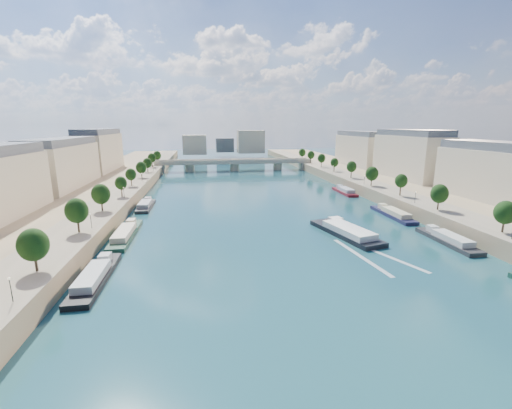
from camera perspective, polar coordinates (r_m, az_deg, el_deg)
name	(u,v)px	position (r m, az deg, el deg)	size (l,w,h in m)	color
ground	(263,212)	(130.56, 1.22, -1.26)	(700.00, 700.00, 0.00)	#0E2B3E
quay_left	(60,213)	(137.64, -29.80, -1.21)	(44.00, 520.00, 5.00)	#9E8460
quay_right	(436,200)	(158.74, 27.78, 0.73)	(44.00, 520.00, 5.00)	#9E8460
pave_left	(105,204)	(132.35, -23.88, 0.04)	(14.00, 520.00, 0.10)	gray
pave_right	(403,195)	(149.89, 23.25, 1.52)	(14.00, 520.00, 0.10)	gray
trees_left	(111,188)	(132.71, -23.04, 2.55)	(4.80, 268.80, 8.26)	#382B1E
trees_right	(386,178)	(156.46, 20.90, 4.20)	(4.80, 268.80, 8.26)	#382B1E
lamps_left	(110,202)	(121.18, -23.14, 0.31)	(0.36, 200.36, 4.28)	black
lamps_right	(386,186)	(151.35, 20.91, 2.89)	(0.36, 200.36, 4.28)	black
buildings_left	(31,169)	(151.37, -33.41, 4.90)	(16.00, 226.00, 23.20)	#C3B896
buildings_right	(449,162)	(174.06, 29.43, 6.18)	(16.00, 226.00, 23.20)	#C3B896
skyline	(229,143)	(345.45, -4.55, 10.15)	(79.00, 42.00, 22.00)	#C3B896
bridge	(234,164)	(250.06, -3.62, 6.83)	(112.00, 12.00, 8.15)	#C1B79E
tour_barge	(346,232)	(106.73, 14.77, -4.44)	(14.28, 28.68, 3.77)	black
wake	(372,255)	(92.95, 18.77, -8.04)	(13.75, 25.96, 0.04)	silver
moored_barges_left	(105,264)	(88.23, -23.93, -9.07)	(5.00, 158.56, 3.60)	#172032
moored_barges_right	(450,241)	(110.19, 29.63, -5.33)	(5.00, 164.39, 3.60)	black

